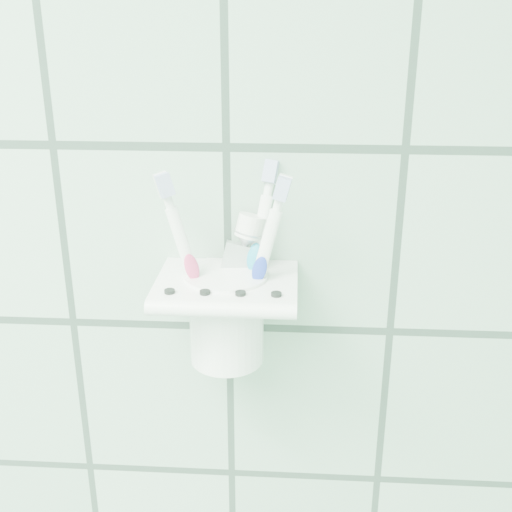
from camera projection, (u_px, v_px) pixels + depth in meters
The scene contains 6 objects.
holder_bracket at pixel (227, 287), 0.59m from camera, with size 0.13×0.11×0.04m.
cup at pixel (227, 313), 0.61m from camera, with size 0.08×0.08×0.09m.
toothbrush_pink at pixel (217, 266), 0.58m from camera, with size 0.06×0.02×0.18m.
toothbrush_blue at pixel (235, 264), 0.57m from camera, with size 0.04×0.06×0.19m.
toothbrush_orange at pixel (235, 266), 0.58m from camera, with size 0.05×0.02×0.18m.
toothpaste_tube at pixel (218, 274), 0.60m from camera, with size 0.06×0.03×0.14m.
Camera 1 is at (0.72, 0.61, 1.56)m, focal length 45.00 mm.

